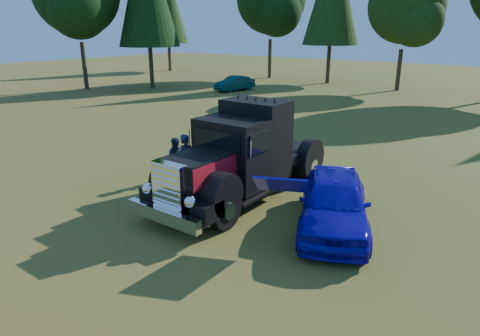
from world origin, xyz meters
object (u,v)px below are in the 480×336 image
(distant_teal_car, at_px, (235,83))
(diamond_t_truck, at_px, (239,158))
(spectator_near, at_px, (187,161))
(spectator_far, at_px, (177,159))
(hotrod_coupe, at_px, (334,202))

(distant_teal_car, bearing_deg, diamond_t_truck, -41.34)
(spectator_near, xyz_separation_m, spectator_far, (-0.73, 0.27, -0.14))
(diamond_t_truck, bearing_deg, distant_teal_car, 127.77)
(spectator_far, height_order, distant_teal_car, spectator_far)
(spectator_near, distance_m, distant_teal_car, 23.17)
(spectator_far, relative_size, distant_teal_car, 0.42)
(diamond_t_truck, distance_m, spectator_far, 2.75)
(hotrod_coupe, distance_m, spectator_far, 6.08)
(hotrod_coupe, xyz_separation_m, distant_teal_car, (-18.10, 19.31, -0.15))
(hotrod_coupe, xyz_separation_m, spectator_far, (-6.07, 0.25, 0.01))
(spectator_near, distance_m, spectator_far, 0.79)
(distant_teal_car, bearing_deg, spectator_near, -45.68)
(hotrod_coupe, distance_m, spectator_near, 5.34)
(diamond_t_truck, bearing_deg, spectator_far, -178.89)
(diamond_t_truck, xyz_separation_m, spectator_near, (-1.97, -0.32, -0.37))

